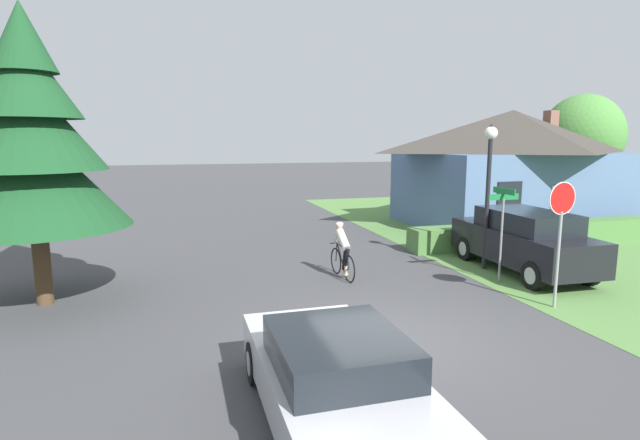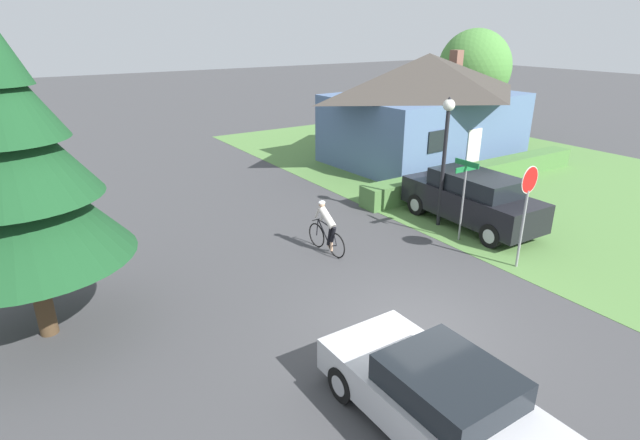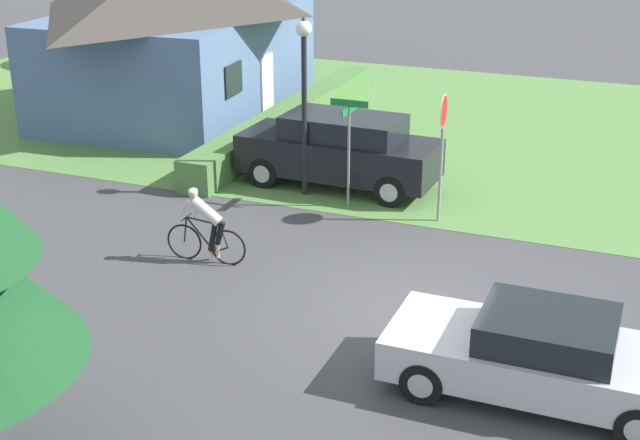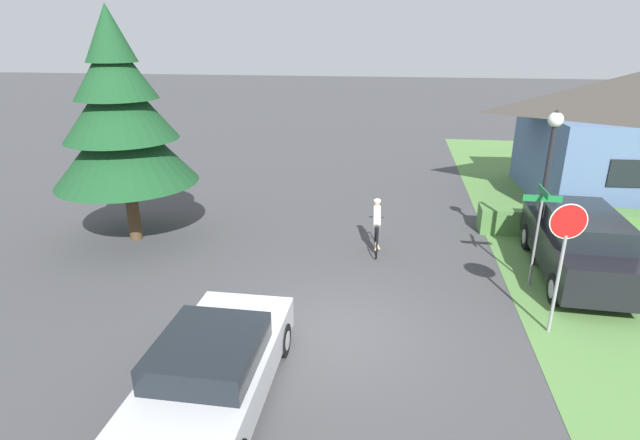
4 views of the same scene
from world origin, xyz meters
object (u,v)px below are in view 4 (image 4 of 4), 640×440
(cyclist, at_px, (377,227))
(parked_suv_right, at_px, (578,243))
(street_name_sign, at_px, (539,219))
(stop_sign, at_px, (564,243))
(street_lamp, at_px, (549,160))
(sedan_left_lane, at_px, (213,371))
(conifer_tall_near, at_px, (120,118))

(cyclist, distance_m, parked_suv_right, 5.28)
(cyclist, height_order, street_name_sign, street_name_sign)
(stop_sign, height_order, street_lamp, street_lamp)
(parked_suv_right, distance_m, street_lamp, 2.27)
(street_name_sign, bearing_deg, parked_suv_right, 28.94)
(sedan_left_lane, xyz_separation_m, conifer_tall_near, (-5.00, 6.74, 3.07))
(parked_suv_right, relative_size, stop_sign, 1.70)
(sedan_left_lane, relative_size, stop_sign, 1.55)
(sedan_left_lane, height_order, cyclist, cyclist)
(street_lamp, bearing_deg, stop_sign, -97.74)
(cyclist, xyz_separation_m, parked_suv_right, (5.21, -0.86, 0.20))
(parked_suv_right, height_order, stop_sign, stop_sign)
(street_name_sign, height_order, conifer_tall_near, conifer_tall_near)
(street_lamp, xyz_separation_m, street_name_sign, (-0.38, -1.25, -1.18))
(sedan_left_lane, relative_size, street_lamp, 1.05)
(cyclist, bearing_deg, street_lamp, -97.95)
(street_lamp, distance_m, conifer_tall_near, 11.79)
(sedan_left_lane, relative_size, cyclist, 2.61)
(sedan_left_lane, height_order, conifer_tall_near, conifer_tall_near)
(sedan_left_lane, xyz_separation_m, street_lamp, (6.76, 6.63, 2.29))
(street_lamp, relative_size, conifer_tall_near, 0.63)
(cyclist, bearing_deg, stop_sign, -138.03)
(street_name_sign, bearing_deg, cyclist, 158.58)
(sedan_left_lane, relative_size, conifer_tall_near, 0.66)
(cyclist, height_order, parked_suv_right, parked_suv_right)
(stop_sign, height_order, street_name_sign, stop_sign)
(conifer_tall_near, bearing_deg, cyclist, 1.49)
(sedan_left_lane, distance_m, street_lamp, 9.74)
(street_lamp, bearing_deg, cyclist, 176.06)
(parked_suv_right, xyz_separation_m, conifer_tall_near, (-12.63, 0.67, 2.80))
(sedan_left_lane, xyz_separation_m, parked_suv_right, (7.63, 6.07, 0.27))
(parked_suv_right, bearing_deg, stop_sign, 156.81)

